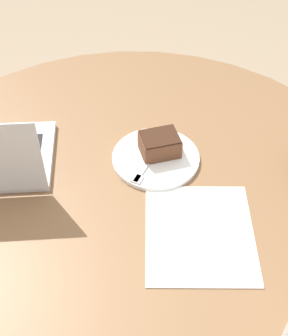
# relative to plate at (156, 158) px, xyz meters

# --- Properties ---
(ground_plane) EXTENTS (12.00, 12.00, 0.00)m
(ground_plane) POSITION_rel_plate_xyz_m (0.15, -0.05, -0.74)
(ground_plane) COLOR gray
(dining_table) EXTENTS (1.35, 1.35, 0.74)m
(dining_table) POSITION_rel_plate_xyz_m (0.15, -0.05, -0.13)
(dining_table) COLOR brown
(dining_table) RESTS_ON ground_plane
(paper_document) EXTENTS (0.31, 0.27, 0.00)m
(paper_document) POSITION_rel_plate_xyz_m (0.23, 0.12, -0.00)
(paper_document) COLOR white
(paper_document) RESTS_ON dining_table
(plate) EXTENTS (0.23, 0.23, 0.01)m
(plate) POSITION_rel_plate_xyz_m (0.00, 0.00, 0.00)
(plate) COLOR white
(plate) RESTS_ON dining_table
(cake_slice) EXTENTS (0.11, 0.12, 0.06)m
(cake_slice) POSITION_rel_plate_xyz_m (-0.02, 0.01, 0.03)
(cake_slice) COLOR brown
(cake_slice) RESTS_ON plate
(fork) EXTENTS (0.17, 0.07, 0.00)m
(fork) POSITION_rel_plate_xyz_m (0.04, -0.02, 0.01)
(fork) COLOR silver
(fork) RESTS_ON plate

